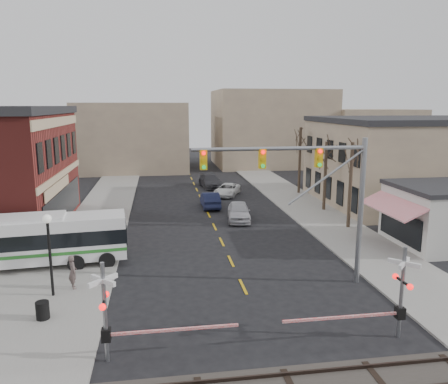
{
  "coord_description": "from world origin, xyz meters",
  "views": [
    {
      "loc": [
        -4.36,
        -19.75,
        9.66
      ],
      "look_at": [
        0.29,
        10.82,
        3.5
      ],
      "focal_mm": 35.0,
      "sensor_mm": 36.0,
      "label": 1
    }
  ],
  "objects_px": {
    "street_lamp": "(49,238)",
    "transit_bus": "(24,241)",
    "trash_bin": "(43,310)",
    "car_d": "(210,181)",
    "car_a": "(239,211)",
    "pedestrian_far": "(40,251)",
    "car_c": "(227,190)",
    "rr_crossing_west": "(117,313)",
    "car_b": "(210,200)",
    "rr_crossing_east": "(392,294)",
    "pedestrian_near": "(73,272)",
    "traffic_signal_mast": "(316,182)"
  },
  "relations": [
    {
      "from": "transit_bus",
      "to": "rr_crossing_east",
      "type": "height_order",
      "value": "rr_crossing_east"
    },
    {
      "from": "trash_bin",
      "to": "car_a",
      "type": "distance_m",
      "value": 20.12
    },
    {
      "from": "traffic_signal_mast",
      "to": "street_lamp",
      "type": "relative_size",
      "value": 2.17
    },
    {
      "from": "street_lamp",
      "to": "car_a",
      "type": "xyz_separation_m",
      "value": [
        12.18,
        13.57,
        -2.38
      ]
    },
    {
      "from": "transit_bus",
      "to": "pedestrian_near",
      "type": "height_order",
      "value": "transit_bus"
    },
    {
      "from": "transit_bus",
      "to": "rr_crossing_west",
      "type": "xyz_separation_m",
      "value": [
        6.32,
        -10.79,
        0.24
      ]
    },
    {
      "from": "transit_bus",
      "to": "car_c",
      "type": "distance_m",
      "value": 24.79
    },
    {
      "from": "transit_bus",
      "to": "rr_crossing_east",
      "type": "bearing_deg",
      "value": -31.74
    },
    {
      "from": "traffic_signal_mast",
      "to": "pedestrian_far",
      "type": "distance_m",
      "value": 16.66
    },
    {
      "from": "trash_bin",
      "to": "pedestrian_near",
      "type": "distance_m",
      "value": 3.44
    },
    {
      "from": "transit_bus",
      "to": "pedestrian_near",
      "type": "distance_m",
      "value": 5.13
    },
    {
      "from": "rr_crossing_west",
      "to": "pedestrian_near",
      "type": "relative_size",
      "value": 3.09
    },
    {
      "from": "street_lamp",
      "to": "transit_bus",
      "type": "bearing_deg",
      "value": 119.1
    },
    {
      "from": "street_lamp",
      "to": "trash_bin",
      "type": "height_order",
      "value": "street_lamp"
    },
    {
      "from": "car_c",
      "to": "street_lamp",
      "type": "bearing_deg",
      "value": -95.38
    },
    {
      "from": "trash_bin",
      "to": "traffic_signal_mast",
      "type": "bearing_deg",
      "value": 8.88
    },
    {
      "from": "car_c",
      "to": "car_d",
      "type": "height_order",
      "value": "car_d"
    },
    {
      "from": "pedestrian_near",
      "to": "transit_bus",
      "type": "bearing_deg",
      "value": 21.29
    },
    {
      "from": "car_b",
      "to": "car_c",
      "type": "xyz_separation_m",
      "value": [
        2.49,
        5.2,
        -0.1
      ]
    },
    {
      "from": "car_b",
      "to": "pedestrian_near",
      "type": "xyz_separation_m",
      "value": [
        -9.47,
        -17.98,
        0.28
      ]
    },
    {
      "from": "rr_crossing_east",
      "to": "street_lamp",
      "type": "relative_size",
      "value": 1.32
    },
    {
      "from": "transit_bus",
      "to": "rr_crossing_west",
      "type": "bearing_deg",
      "value": -59.64
    },
    {
      "from": "transit_bus",
      "to": "car_a",
      "type": "height_order",
      "value": "transit_bus"
    },
    {
      "from": "rr_crossing_west",
      "to": "pedestrian_near",
      "type": "xyz_separation_m",
      "value": [
        -2.91,
        7.03,
        -0.94
      ]
    },
    {
      "from": "rr_crossing_east",
      "to": "car_c",
      "type": "xyz_separation_m",
      "value": [
        -2.1,
        30.22,
        -1.32
      ]
    },
    {
      "from": "transit_bus",
      "to": "car_b",
      "type": "distance_m",
      "value": 19.21
    },
    {
      "from": "trash_bin",
      "to": "pedestrian_near",
      "type": "relative_size",
      "value": 0.45
    },
    {
      "from": "traffic_signal_mast",
      "to": "trash_bin",
      "type": "bearing_deg",
      "value": -171.12
    },
    {
      "from": "street_lamp",
      "to": "pedestrian_near",
      "type": "bearing_deg",
      "value": 42.09
    },
    {
      "from": "car_b",
      "to": "street_lamp",
      "type": "bearing_deg",
      "value": 61.02
    },
    {
      "from": "rr_crossing_west",
      "to": "car_b",
      "type": "height_order",
      "value": "rr_crossing_west"
    },
    {
      "from": "car_d",
      "to": "car_a",
      "type": "bearing_deg",
      "value": -93.89
    },
    {
      "from": "car_a",
      "to": "car_c",
      "type": "xyz_separation_m",
      "value": [
        0.66,
        10.4,
        -0.14
      ]
    },
    {
      "from": "trash_bin",
      "to": "car_d",
      "type": "bearing_deg",
      "value": 70.06
    },
    {
      "from": "car_a",
      "to": "pedestrian_far",
      "type": "xyz_separation_m",
      "value": [
        -13.82,
        -9.24,
        0.29
      ]
    },
    {
      "from": "car_d",
      "to": "pedestrian_far",
      "type": "relative_size",
      "value": 2.75
    },
    {
      "from": "traffic_signal_mast",
      "to": "street_lamp",
      "type": "height_order",
      "value": "traffic_signal_mast"
    },
    {
      "from": "trash_bin",
      "to": "pedestrian_near",
      "type": "height_order",
      "value": "pedestrian_near"
    },
    {
      "from": "rr_crossing_west",
      "to": "transit_bus",
      "type": "bearing_deg",
      "value": 120.36
    },
    {
      "from": "transit_bus",
      "to": "car_c",
      "type": "bearing_deg",
      "value": 51.61
    },
    {
      "from": "rr_crossing_west",
      "to": "car_b",
      "type": "xyz_separation_m",
      "value": [
        6.56,
        25.0,
        -1.23
      ]
    },
    {
      "from": "car_d",
      "to": "car_c",
      "type": "bearing_deg",
      "value": -82.74
    },
    {
      "from": "street_lamp",
      "to": "pedestrian_near",
      "type": "height_order",
      "value": "street_lamp"
    },
    {
      "from": "street_lamp",
      "to": "car_d",
      "type": "xyz_separation_m",
      "value": [
        11.62,
        29.17,
        -2.41
      ]
    },
    {
      "from": "car_d",
      "to": "rr_crossing_east",
      "type": "bearing_deg",
      "value": -90.58
    },
    {
      "from": "rr_crossing_west",
      "to": "street_lamp",
      "type": "xyz_separation_m",
      "value": [
        -3.79,
        6.24,
        1.2
      ]
    },
    {
      "from": "trash_bin",
      "to": "pedestrian_far",
      "type": "xyz_separation_m",
      "value": [
        -1.76,
        6.87,
        0.54
      ]
    },
    {
      "from": "transit_bus",
      "to": "pedestrian_far",
      "type": "height_order",
      "value": "transit_bus"
    },
    {
      "from": "rr_crossing_east",
      "to": "car_a",
      "type": "height_order",
      "value": "rr_crossing_east"
    },
    {
      "from": "rr_crossing_east",
      "to": "street_lamp",
      "type": "bearing_deg",
      "value": 157.29
    }
  ]
}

